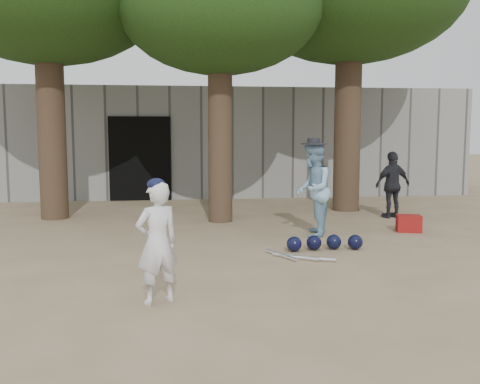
{
  "coord_description": "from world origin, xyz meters",
  "views": [
    {
      "loc": [
        -0.32,
        -6.41,
        1.79
      ],
      "look_at": [
        0.6,
        1.0,
        0.95
      ],
      "focal_mm": 40.0,
      "sensor_mm": 36.0,
      "label": 1
    }
  ],
  "objects": [
    {
      "name": "ground",
      "position": [
        0.0,
        0.0,
        0.0
      ],
      "size": [
        70.0,
        70.0,
        0.0
      ],
      "primitive_type": "plane",
      "color": "#937C5E",
      "rests_on": "ground"
    },
    {
      "name": "boy_player",
      "position": [
        -0.5,
        -0.89,
        0.64
      ],
      "size": [
        0.55,
        0.48,
        1.28
      ],
      "primitive_type": "imported",
      "rotation": [
        0.0,
        0.0,
        3.6
      ],
      "color": "white",
      "rests_on": "ground"
    },
    {
      "name": "spectator_blue",
      "position": [
        2.05,
        2.48,
        0.81
      ],
      "size": [
        0.83,
        0.94,
        1.62
      ],
      "primitive_type": "imported",
      "rotation": [
        0.0,
        0.0,
        4.39
      ],
      "color": "#89B6D4",
      "rests_on": "ground"
    },
    {
      "name": "spectator_dark",
      "position": [
        4.21,
        4.22,
        0.7
      ],
      "size": [
        0.87,
        0.53,
        1.39
      ],
      "primitive_type": "imported",
      "rotation": [
        0.0,
        0.0,
        3.39
      ],
      "color": "black",
      "rests_on": "ground"
    },
    {
      "name": "red_bag",
      "position": [
        3.88,
        2.65,
        0.15
      ],
      "size": [
        0.49,
        0.42,
        0.3
      ],
      "primitive_type": "cube",
      "rotation": [
        0.0,
        0.0,
        -0.26
      ],
      "color": "maroon",
      "rests_on": "ground"
    },
    {
      "name": "back_building",
      "position": [
        -0.0,
        10.33,
        1.5
      ],
      "size": [
        16.0,
        5.24,
        3.0
      ],
      "color": "gray",
      "rests_on": "ground"
    },
    {
      "name": "helmet_row",
      "position": [
        1.94,
        1.36,
        0.12
      ],
      "size": [
        1.19,
        0.31,
        0.23
      ],
      "color": "black",
      "rests_on": "ground"
    },
    {
      "name": "bat_pile",
      "position": [
        1.38,
        0.86,
        0.03
      ],
      "size": [
        0.88,
        0.75,
        0.06
      ],
      "color": "silver",
      "rests_on": "ground"
    }
  ]
}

